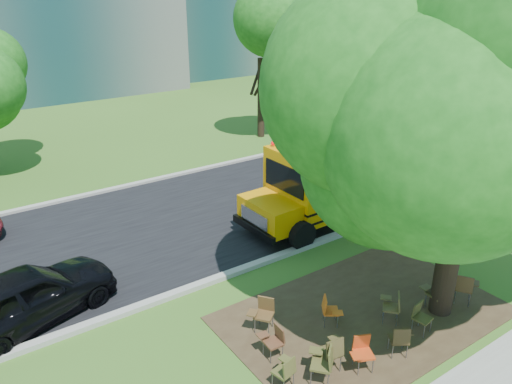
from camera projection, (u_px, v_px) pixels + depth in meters
ground at (321, 319)px, 12.60m from camera, size 160.00×160.00×0.00m
dirt_patch at (363, 314)px, 12.74m from camera, size 7.00×4.50×0.03m
asphalt_road at (191, 218)px, 17.90m from camera, size 80.00×8.00×0.04m
kerb_near at (254, 265)px, 14.85m from camera, size 80.00×0.25×0.14m
kerb_far at (145, 182)px, 20.98m from camera, size 80.00×0.25×0.14m
bg_tree_3 at (261, 41)px, 25.43m from camera, size 5.60×5.60×7.84m
bg_tree_4 at (383, 46)px, 29.12m from camera, size 5.00×5.00×6.85m
main_tree at (472, 121)px, 10.93m from camera, size 7.20×7.20×8.65m
school_bus at (386, 159)px, 18.96m from camera, size 11.48×2.89×2.79m
chair_0 at (286, 369)px, 10.27m from camera, size 0.54×0.56×0.80m
chair_1 at (332, 350)px, 10.69m from camera, size 0.67×0.55×0.94m
chair_2 at (324, 361)px, 10.40m from camera, size 0.62×0.78×0.92m
chair_3 at (362, 350)px, 10.78m from camera, size 0.68×0.53×0.83m
chair_4 at (401, 338)px, 11.15m from camera, size 0.71×0.56×0.83m
chair_5 at (421, 315)px, 11.93m from camera, size 0.54×0.54×0.81m
chair_6 at (438, 291)px, 12.78m from camera, size 0.53×0.62×0.90m
chair_7 at (465, 286)px, 12.97m from camera, size 0.74×0.60×0.89m
chair_8 at (274, 338)px, 11.15m from camera, size 0.48×0.55×0.81m
chair_9 at (264, 311)px, 12.01m from camera, size 0.75×0.59×0.88m
chair_10 at (329, 309)px, 12.17m from camera, size 0.54×0.68×0.80m
chair_11 at (393, 305)px, 12.29m from camera, size 0.57×0.72×0.84m
black_car at (27, 296)px, 12.23m from camera, size 4.71×2.91×1.50m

